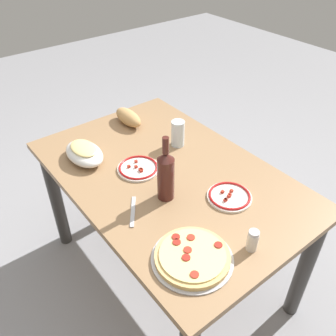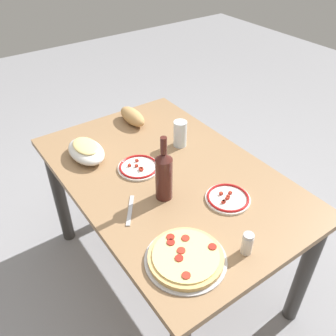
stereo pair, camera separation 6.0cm
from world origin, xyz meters
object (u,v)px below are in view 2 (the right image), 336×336
object	(u,v)px
pepperoni_pizza	(186,257)
wine_bottle	(164,174)
dining_table	(168,193)
water_glass	(180,134)
bread_loaf	(132,116)
side_plate_near	(228,198)
side_plate_far	(139,167)
spice_shaker	(247,243)
baked_pasta_dish	(86,150)

from	to	relation	value
pepperoni_pizza	wine_bottle	bearing A→B (deg)	157.99
dining_table	water_glass	bearing A→B (deg)	130.26
bread_loaf	water_glass	bearing A→B (deg)	13.72
wine_bottle	bread_loaf	bearing A→B (deg)	161.12
wine_bottle	side_plate_near	xyz separation A→B (m)	(0.17, 0.20, -0.11)
wine_bottle	bread_loaf	distance (m)	0.64
wine_bottle	side_plate_far	distance (m)	0.25
dining_table	spice_shaker	size ratio (longest dim) A/B	14.57
dining_table	spice_shaker	world-z (taller)	spice_shaker
pepperoni_pizza	bread_loaf	xyz separation A→B (m)	(-0.91, 0.33, 0.03)
dining_table	wine_bottle	bearing A→B (deg)	-41.23
wine_bottle	side_plate_near	world-z (taller)	wine_bottle
side_plate_far	spice_shaker	distance (m)	0.63
baked_pasta_dish	water_glass	xyz separation A→B (m)	(0.17, 0.43, 0.03)
baked_pasta_dish	spice_shaker	bearing A→B (deg)	13.95
dining_table	pepperoni_pizza	bearing A→B (deg)	-28.07
baked_pasta_dish	bread_loaf	bearing A→B (deg)	114.09
dining_table	wine_bottle	size ratio (longest dim) A/B	4.37
water_glass	side_plate_far	bearing A→B (deg)	-79.96
dining_table	baked_pasta_dish	world-z (taller)	baked_pasta_dish
pepperoni_pizza	side_plate_far	distance (m)	0.55
bread_loaf	pepperoni_pizza	bearing A→B (deg)	-19.97
bread_loaf	spice_shaker	xyz separation A→B (m)	(1.00, -0.13, 0.00)
dining_table	pepperoni_pizza	distance (m)	0.51
wine_bottle	bread_loaf	size ratio (longest dim) A/B	1.41
spice_shaker	wine_bottle	bearing A→B (deg)	-170.25
water_glass	bread_loaf	distance (m)	0.34
spice_shaker	pepperoni_pizza	bearing A→B (deg)	-115.31
side_plate_near	spice_shaker	xyz separation A→B (m)	(0.24, -0.13, 0.03)
pepperoni_pizza	side_plate_far	bearing A→B (deg)	165.38
baked_pasta_dish	wine_bottle	distance (m)	0.47
pepperoni_pizza	baked_pasta_dish	size ratio (longest dim) A/B	1.19
side_plate_far	water_glass	bearing A→B (deg)	100.04
side_plate_near	bread_loaf	xyz separation A→B (m)	(-0.77, 0.00, 0.03)
side_plate_near	baked_pasta_dish	bearing A→B (deg)	-150.70
side_plate_near	spice_shaker	bearing A→B (deg)	-29.30
spice_shaker	dining_table	bearing A→B (deg)	176.34
side_plate_near	spice_shaker	size ratio (longest dim) A/B	2.14
wine_bottle	side_plate_far	xyz separation A→B (m)	(-0.22, 0.01, -0.11)
dining_table	bread_loaf	world-z (taller)	bread_loaf
bread_loaf	spice_shaker	size ratio (longest dim) A/B	2.37
water_glass	bread_loaf	size ratio (longest dim) A/B	0.64
dining_table	side_plate_near	size ratio (longest dim) A/B	6.81
pepperoni_pizza	side_plate_near	world-z (taller)	pepperoni_pizza
baked_pasta_dish	side_plate_far	xyz separation A→B (m)	(0.22, 0.15, -0.03)
side_plate_far	pepperoni_pizza	bearing A→B (deg)	-14.62
water_glass	spice_shaker	world-z (taller)	water_glass
wine_bottle	water_glass	xyz separation A→B (m)	(-0.27, 0.28, -0.05)
pepperoni_pizza	baked_pasta_dish	xyz separation A→B (m)	(-0.76, -0.01, 0.03)
baked_pasta_dish	wine_bottle	bearing A→B (deg)	17.67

